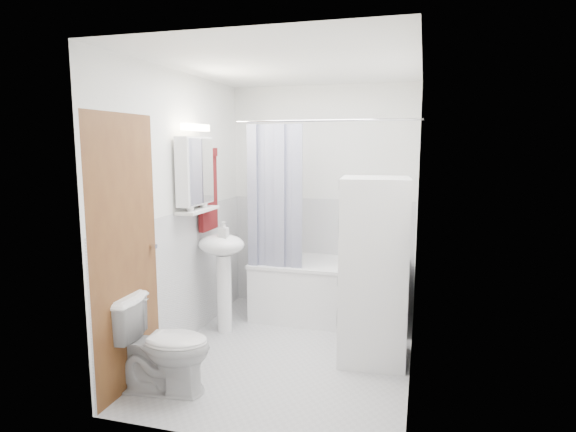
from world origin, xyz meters
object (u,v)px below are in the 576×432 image
(bathtub, at_px, (330,288))
(toilet, at_px, (163,345))
(washer_dryer, at_px, (373,270))
(sink, at_px, (222,260))

(bathtub, distance_m, toilet, 1.99)
(bathtub, xyz_separation_m, toilet, (-0.88, -1.78, 0.02))
(bathtub, distance_m, washer_dryer, 1.07)
(washer_dryer, height_order, toilet, washer_dryer)
(bathtub, relative_size, washer_dryer, 1.02)
(bathtub, bearing_deg, toilet, -116.38)
(washer_dryer, relative_size, toilet, 2.16)
(sink, distance_m, toilet, 1.22)
(sink, relative_size, washer_dryer, 0.68)
(bathtub, height_order, sink, sink)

